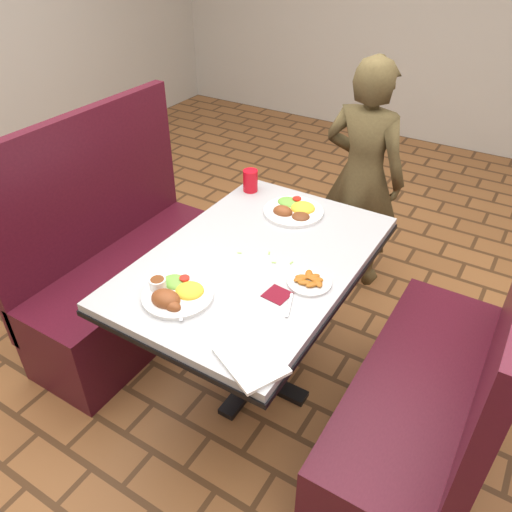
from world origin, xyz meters
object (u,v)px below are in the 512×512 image
at_px(booth_bench_right, 428,404).
at_px(plantain_plate, 309,281).
at_px(booth_bench_left, 128,275).
at_px(diner_person, 362,177).
at_px(near_dinner_plate, 175,291).
at_px(red_tumbler, 250,181).
at_px(far_dinner_plate, 294,208).
at_px(dining_table, 256,274).

xyz_separation_m(booth_bench_right, plantain_plate, (-0.53, -0.05, 0.43)).
bearing_deg(booth_bench_right, plantain_plate, -174.62).
height_order(booth_bench_left, plantain_plate, booth_bench_left).
relative_size(booth_bench_right, diner_person, 0.89).
distance_m(booth_bench_right, near_dinner_plate, 1.09).
height_order(booth_bench_right, red_tumbler, booth_bench_right).
height_order(diner_person, near_dinner_plate, diner_person).
relative_size(booth_bench_right, far_dinner_plate, 4.25).
bearing_deg(red_tumbler, booth_bench_right, -23.01).
distance_m(dining_table, near_dinner_plate, 0.42).
distance_m(near_dinner_plate, far_dinner_plate, 0.78).
bearing_deg(plantain_plate, red_tumbler, 138.53).
xyz_separation_m(dining_table, red_tumbler, (-0.33, 0.48, 0.15)).
bearing_deg(booth_bench_right, near_dinner_plate, -157.40).
xyz_separation_m(near_dinner_plate, red_tumbler, (-0.21, 0.86, 0.03)).
bearing_deg(booth_bench_right, booth_bench_left, 180.00).
distance_m(booth_bench_right, red_tumbler, 1.31).
xyz_separation_m(booth_bench_left, red_tumbler, (0.47, 0.48, 0.48)).
relative_size(dining_table, red_tumbler, 10.87).
height_order(dining_table, far_dinner_plate, far_dinner_plate).
distance_m(booth_bench_left, diner_person, 1.41).
distance_m(booth_bench_right, plantain_plate, 0.68).
xyz_separation_m(booth_bench_right, diner_person, (-0.75, 1.07, 0.34)).
bearing_deg(far_dinner_plate, red_tumbler, 164.81).
distance_m(plantain_plate, red_tumbler, 0.80).
relative_size(far_dinner_plate, red_tumbler, 2.53).
relative_size(booth_bench_left, red_tumbler, 10.76).
height_order(booth_bench_right, diner_person, diner_person).
height_order(near_dinner_plate, red_tumbler, red_tumbler).
height_order(diner_person, plantain_plate, diner_person).
distance_m(booth_bench_left, far_dinner_plate, 0.97).
bearing_deg(red_tumbler, far_dinner_plate, -15.19).
height_order(near_dinner_plate, plantain_plate, near_dinner_plate).
distance_m(far_dinner_plate, plantain_plate, 0.54).
bearing_deg(booth_bench_left, far_dinner_plate, 27.49).
relative_size(near_dinner_plate, far_dinner_plate, 0.94).
relative_size(booth_bench_left, diner_person, 0.89).
bearing_deg(near_dinner_plate, booth_bench_left, 150.94).
distance_m(booth_bench_right, diner_person, 1.35).
xyz_separation_m(dining_table, far_dinner_plate, (-0.03, 0.40, 0.12)).
height_order(dining_table, near_dinner_plate, near_dinner_plate).
relative_size(dining_table, plantain_plate, 7.09).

